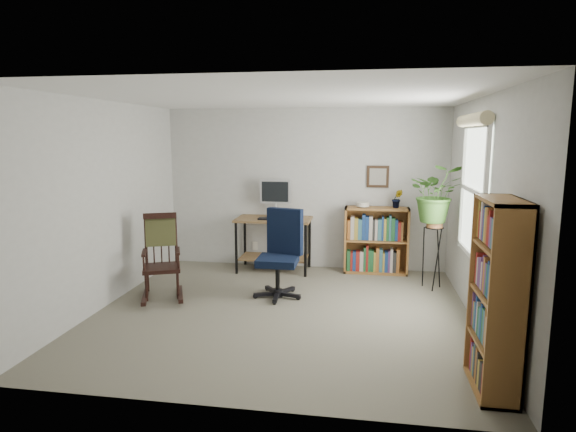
% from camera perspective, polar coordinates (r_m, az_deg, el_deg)
% --- Properties ---
extents(floor, '(4.20, 4.00, 0.00)m').
position_cam_1_polar(floor, '(5.61, -0.66, -11.32)').
color(floor, slate).
rests_on(floor, ground).
extents(ceiling, '(4.20, 4.00, 0.00)m').
position_cam_1_polar(ceiling, '(5.26, -0.71, 13.94)').
color(ceiling, white).
rests_on(ceiling, ground).
extents(wall_back, '(4.20, 0.00, 2.40)m').
position_cam_1_polar(wall_back, '(7.27, 2.00, 3.21)').
color(wall_back, beige).
rests_on(wall_back, ground).
extents(wall_front, '(4.20, 0.00, 2.40)m').
position_cam_1_polar(wall_front, '(3.38, -6.45, -4.07)').
color(wall_front, beige).
rests_on(wall_front, ground).
extents(wall_left, '(0.00, 4.00, 2.40)m').
position_cam_1_polar(wall_left, '(6.02, -20.79, 1.31)').
color(wall_left, beige).
rests_on(wall_left, ground).
extents(wall_right, '(0.00, 4.00, 2.40)m').
position_cam_1_polar(wall_right, '(5.37, 22.01, 0.31)').
color(wall_right, beige).
rests_on(wall_right, ground).
extents(window, '(0.12, 1.20, 1.50)m').
position_cam_1_polar(window, '(5.62, 21.07, 2.81)').
color(window, white).
rests_on(window, wall_right).
extents(desk, '(1.10, 0.61, 0.79)m').
position_cam_1_polar(desk, '(7.17, -1.70, -3.39)').
color(desk, brown).
rests_on(desk, floor).
extents(monitor, '(0.46, 0.16, 0.56)m').
position_cam_1_polar(monitor, '(7.19, -1.52, 2.12)').
color(monitor, silver).
rests_on(monitor, desk).
extents(keyboard, '(0.40, 0.15, 0.02)m').
position_cam_1_polar(keyboard, '(6.98, -1.90, -0.32)').
color(keyboard, black).
rests_on(keyboard, desk).
extents(office_chair, '(0.74, 0.74, 1.11)m').
position_cam_1_polar(office_chair, '(5.95, -1.25, -4.49)').
color(office_chair, black).
rests_on(office_chair, floor).
extents(rocking_chair, '(0.86, 1.06, 1.06)m').
position_cam_1_polar(rocking_chair, '(6.11, -14.79, -4.65)').
color(rocking_chair, black).
rests_on(rocking_chair, floor).
extents(low_bookshelf, '(0.92, 0.31, 0.97)m').
position_cam_1_polar(low_bookshelf, '(7.15, 10.41, -2.85)').
color(low_bookshelf, '#9A6632').
rests_on(low_bookshelf, floor).
extents(tall_bookshelf, '(0.29, 0.67, 1.53)m').
position_cam_1_polar(tall_bookshelf, '(4.09, 23.49, -8.77)').
color(tall_bookshelf, '#9A6632').
rests_on(tall_bookshelf, floor).
extents(plant_stand, '(0.33, 0.33, 0.96)m').
position_cam_1_polar(plant_stand, '(6.59, 16.82, -4.21)').
color(plant_stand, black).
rests_on(plant_stand, floor).
extents(spider_plant, '(1.69, 1.88, 1.46)m').
position_cam_1_polar(spider_plant, '(6.42, 17.30, 5.73)').
color(spider_plant, '#366322').
rests_on(spider_plant, plant_stand).
extents(potted_plant_small, '(0.13, 0.24, 0.11)m').
position_cam_1_polar(potted_plant_small, '(7.08, 12.80, 1.38)').
color(potted_plant_small, '#366322').
rests_on(potted_plant_small, low_bookshelf).
extents(framed_picture, '(0.32, 0.04, 0.32)m').
position_cam_1_polar(framed_picture, '(7.16, 10.60, 4.60)').
color(framed_picture, black).
rests_on(framed_picture, wall_back).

